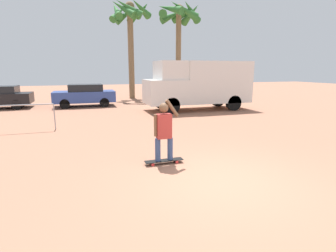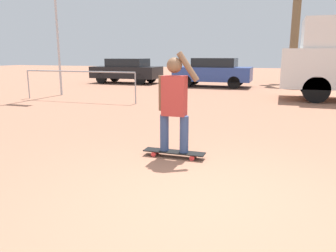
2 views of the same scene
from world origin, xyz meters
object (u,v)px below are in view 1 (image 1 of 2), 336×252
object	(u,v)px
palm_tree_near_van	(180,19)
palm_tree_center_background	(130,19)
skateboard	(164,161)
parked_car_blue	(85,95)
camper_van	(199,83)
person_skateboarder	(164,128)

from	to	relation	value
palm_tree_near_van	palm_tree_center_background	bearing A→B (deg)	175.41
skateboard	palm_tree_near_van	xyz separation A→B (m)	(6.32, 15.96, 6.55)
parked_car_blue	palm_tree_near_van	size ratio (longest dim) A/B	0.49
palm_tree_near_van	palm_tree_center_background	size ratio (longest dim) A/B	1.01
skateboard	palm_tree_near_van	world-z (taller)	palm_tree_near_van
parked_car_blue	palm_tree_center_background	distance (m)	8.04
camper_van	parked_car_blue	size ratio (longest dim) A/B	1.61
parked_car_blue	palm_tree_near_van	world-z (taller)	palm_tree_near_van
person_skateboarder	parked_car_blue	world-z (taller)	person_skateboarder
palm_tree_center_background	person_skateboarder	bearing A→B (deg)	-97.42
person_skateboarder	camper_van	bearing A→B (deg)	60.09
skateboard	palm_tree_near_van	bearing A→B (deg)	68.40
parked_car_blue	person_skateboarder	bearing A→B (deg)	-81.67
skateboard	parked_car_blue	xyz separation A→B (m)	(-1.78, 12.15, 0.69)
person_skateboarder	parked_car_blue	xyz separation A→B (m)	(-1.78, 12.15, -0.17)
parked_car_blue	palm_tree_near_van	distance (m)	10.70
person_skateboarder	palm_tree_center_background	world-z (taller)	palm_tree_center_background
palm_tree_near_van	skateboard	bearing A→B (deg)	-111.60
palm_tree_near_van	person_skateboarder	bearing A→B (deg)	-111.61
camper_van	skateboard	bearing A→B (deg)	-119.91
person_skateboarder	camper_van	distance (m)	9.72
palm_tree_near_van	palm_tree_center_background	xyz separation A→B (m)	(-4.20, 0.34, -0.17)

